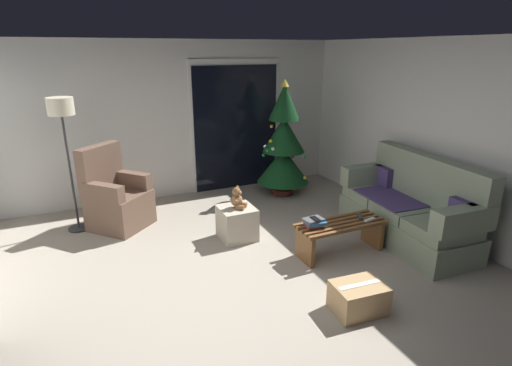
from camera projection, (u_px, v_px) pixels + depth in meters
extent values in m
plane|color=#9E9384|center=(249.00, 283.00, 4.21)|extent=(7.00, 7.00, 0.00)
cube|color=silver|center=(173.00, 121.00, 6.44)|extent=(5.72, 0.12, 2.50)
cube|color=silver|center=(460.00, 143.00, 4.93)|extent=(0.12, 6.00, 2.50)
cube|color=silver|center=(236.00, 126.00, 6.85)|extent=(1.60, 0.02, 2.20)
cube|color=black|center=(236.00, 129.00, 6.85)|extent=(1.50, 0.02, 2.10)
cube|color=gray|center=(404.00, 226.00, 5.16)|extent=(0.90, 1.95, 0.34)
cube|color=gray|center=(442.00, 229.00, 4.52)|extent=(0.72, 0.65, 0.14)
cube|color=gray|center=(405.00, 209.00, 5.07)|extent=(0.72, 0.65, 0.14)
cube|color=gray|center=(375.00, 194.00, 5.62)|extent=(0.72, 0.65, 0.14)
cube|color=gray|center=(429.00, 179.00, 5.06)|extent=(0.34, 1.91, 0.60)
cube|color=gray|center=(464.00, 220.00, 4.24)|extent=(0.77, 0.25, 0.28)
cube|color=gray|center=(367.00, 174.00, 5.79)|extent=(0.77, 0.25, 0.28)
cube|color=#47386B|center=(391.00, 197.00, 5.26)|extent=(0.66, 0.94, 0.02)
cube|color=#47386B|center=(463.00, 212.00, 4.44)|extent=(0.14, 0.33, 0.28)
cube|color=#47386B|center=(383.00, 177.00, 5.69)|extent=(0.14, 0.33, 0.28)
cube|color=brown|center=(350.00, 230.00, 4.56)|extent=(1.10, 0.05, 0.04)
cube|color=brown|center=(346.00, 227.00, 4.64)|extent=(1.10, 0.05, 0.04)
cube|color=brown|center=(341.00, 224.00, 4.72)|extent=(1.10, 0.05, 0.04)
cube|color=brown|center=(337.00, 221.00, 4.79)|extent=(1.10, 0.05, 0.04)
cube|color=brown|center=(332.00, 218.00, 4.87)|extent=(1.10, 0.05, 0.04)
cube|color=brown|center=(305.00, 247.00, 4.59)|extent=(0.05, 0.36, 0.37)
cube|color=brown|center=(372.00, 232.00, 4.97)|extent=(0.05, 0.36, 0.37)
cube|color=silver|center=(370.00, 220.00, 4.76)|extent=(0.16, 0.07, 0.02)
cube|color=#333338|center=(360.00, 217.00, 4.85)|extent=(0.11, 0.16, 0.02)
cube|color=#A32D28|center=(313.00, 225.00, 4.59)|extent=(0.20, 0.19, 0.04)
cube|color=#285684|center=(315.00, 222.00, 4.58)|extent=(0.25, 0.22, 0.04)
cube|color=#4C4C51|center=(314.00, 220.00, 4.57)|extent=(0.24, 0.18, 0.02)
cube|color=black|center=(315.00, 219.00, 4.55)|extent=(0.08, 0.15, 0.01)
cylinder|color=#4C1E19|center=(283.00, 191.00, 6.81)|extent=(0.36, 0.36, 0.10)
cylinder|color=brown|center=(283.00, 185.00, 6.77)|extent=(0.08, 0.08, 0.12)
cone|color=#0F3819|center=(283.00, 165.00, 6.66)|extent=(0.87, 0.87, 0.58)
cone|color=#0F3819|center=(284.00, 134.00, 6.49)|extent=(0.69, 0.69, 0.58)
cone|color=#0F3819|center=(285.00, 102.00, 6.32)|extent=(0.51, 0.51, 0.58)
sphere|color=white|center=(273.00, 149.00, 6.32)|extent=(0.06, 0.06, 0.06)
sphere|color=#B233A5|center=(296.00, 118.00, 6.48)|extent=(0.06, 0.06, 0.06)
sphere|color=#B233A5|center=(292.00, 156.00, 6.95)|extent=(0.06, 0.06, 0.06)
sphere|color=gold|center=(271.00, 141.00, 6.35)|extent=(0.06, 0.06, 0.06)
sphere|color=white|center=(265.00, 147.00, 6.66)|extent=(0.06, 0.06, 0.06)
sphere|color=gold|center=(305.00, 178.00, 6.47)|extent=(0.06, 0.06, 0.06)
sphere|color=#1E8C33|center=(267.00, 150.00, 6.41)|extent=(0.06, 0.06, 0.06)
sphere|color=#1E8C33|center=(304.00, 157.00, 6.51)|extent=(0.06, 0.06, 0.06)
sphere|color=#1E8C33|center=(263.00, 155.00, 6.52)|extent=(0.06, 0.06, 0.06)
sphere|color=gold|center=(272.00, 126.00, 6.59)|extent=(0.06, 0.06, 0.06)
cone|color=#EAD14C|center=(285.00, 83.00, 6.23)|extent=(0.14, 0.14, 0.12)
cube|color=brown|center=(121.00, 216.00, 5.51)|extent=(0.96, 0.96, 0.31)
cube|color=brown|center=(119.00, 199.00, 5.44)|extent=(0.96, 0.96, 0.18)
cube|color=brown|center=(100.00, 168.00, 5.40)|extent=(0.61, 0.58, 0.64)
cube|color=brown|center=(132.00, 180.00, 5.61)|extent=(0.49, 0.52, 0.22)
cube|color=brown|center=(104.00, 192.00, 5.12)|extent=(0.49, 0.52, 0.22)
cylinder|color=#2D2D30|center=(79.00, 228.00, 5.48)|extent=(0.28, 0.28, 0.02)
cylinder|color=#2D2D30|center=(71.00, 173.00, 5.23)|extent=(0.03, 0.03, 1.55)
cylinder|color=beige|center=(60.00, 106.00, 4.95)|extent=(0.32, 0.32, 0.22)
cube|color=#B2A893|center=(237.00, 223.00, 5.15)|extent=(0.44, 0.44, 0.43)
cylinder|color=brown|center=(242.00, 205.00, 5.10)|extent=(0.12, 0.12, 0.06)
cylinder|color=brown|center=(240.00, 207.00, 5.01)|extent=(0.12, 0.12, 0.06)
sphere|color=brown|center=(237.00, 200.00, 5.05)|extent=(0.15, 0.15, 0.15)
sphere|color=brown|center=(236.00, 192.00, 5.01)|extent=(0.11, 0.11, 0.11)
sphere|color=#A37A51|center=(240.00, 193.00, 5.00)|extent=(0.04, 0.04, 0.04)
sphere|color=brown|center=(237.00, 187.00, 5.03)|extent=(0.04, 0.04, 0.04)
sphere|color=brown|center=(235.00, 189.00, 4.96)|extent=(0.04, 0.04, 0.04)
sphere|color=brown|center=(240.00, 198.00, 5.10)|extent=(0.06, 0.06, 0.06)
sphere|color=brown|center=(236.00, 202.00, 4.97)|extent=(0.06, 0.06, 0.06)
cube|color=tan|center=(359.00, 298.00, 3.73)|extent=(0.51, 0.40, 0.28)
cube|color=beige|center=(360.00, 285.00, 3.68)|extent=(0.44, 0.10, 0.00)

